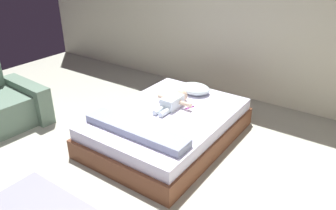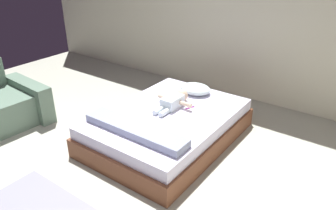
{
  "view_description": "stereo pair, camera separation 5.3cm",
  "coord_description": "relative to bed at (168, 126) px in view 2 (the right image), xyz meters",
  "views": [
    {
      "loc": [
        2.09,
        -1.61,
        2.15
      ],
      "look_at": [
        0.13,
        1.19,
        0.48
      ],
      "focal_mm": 34.2,
      "sensor_mm": 36.0,
      "label": 1
    },
    {
      "loc": [
        2.13,
        -1.58,
        2.15
      ],
      "look_at": [
        0.13,
        1.19,
        0.48
      ],
      "focal_mm": 34.2,
      "sensor_mm": 36.0,
      "label": 2
    }
  ],
  "objects": [
    {
      "name": "ground_plane",
      "position": [
        -0.13,
        -1.19,
        -0.19
      ],
      "size": [
        8.0,
        8.0,
        0.0
      ],
      "primitive_type": "plane",
      "color": "#ABAC9D"
    },
    {
      "name": "baby",
      "position": [
        -0.04,
        0.19,
        0.26
      ],
      "size": [
        0.49,
        0.6,
        0.16
      ],
      "color": "white",
      "rests_on": "bed"
    },
    {
      "name": "wall_behind_bed",
      "position": [
        -0.13,
        1.81,
        1.25
      ],
      "size": [
        8.0,
        0.12,
        2.86
      ],
      "primitive_type": "cube",
      "color": "beige",
      "rests_on": "ground_plane"
    },
    {
      "name": "toothbrush",
      "position": [
        0.15,
        0.26,
        0.2
      ],
      "size": [
        0.06,
        0.13,
        0.02
      ],
      "color": "#B130A5",
      "rests_on": "bed"
    },
    {
      "name": "blanket",
      "position": [
        -0.0,
        -0.6,
        0.24
      ],
      "size": [
        1.25,
        0.26,
        0.09
      ],
      "color": "#8C95B4",
      "rests_on": "bed"
    },
    {
      "name": "pillow",
      "position": [
        -0.04,
        0.69,
        0.25
      ],
      "size": [
        0.43,
        0.35,
        0.12
      ],
      "color": "silver",
      "rests_on": "bed"
    },
    {
      "name": "bed",
      "position": [
        0.0,
        0.0,
        0.0
      ],
      "size": [
        1.39,
        1.95,
        0.38
      ],
      "color": "brown",
      "rests_on": "ground_plane"
    }
  ]
}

